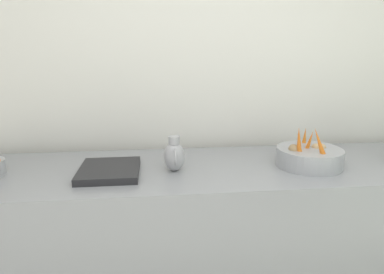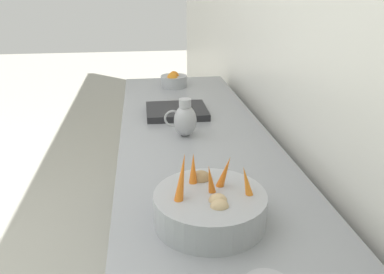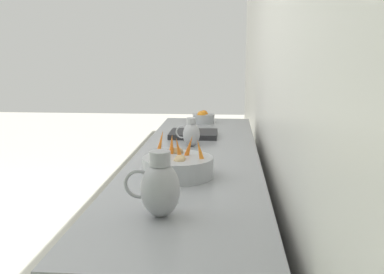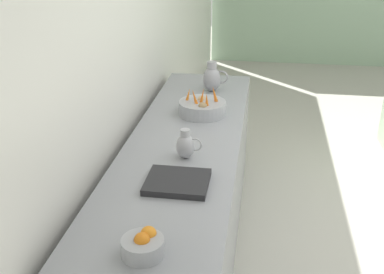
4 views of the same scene
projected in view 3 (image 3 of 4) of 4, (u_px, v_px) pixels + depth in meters
name	position (u px, v px, depth m)	size (l,w,h in m)	color
tile_wall_left	(293.00, 57.00, 2.11)	(0.10, 9.56, 3.00)	white
prep_counter	(196.00, 228.00, 2.84)	(0.74, 2.98, 0.91)	gray
vegetable_colander	(178.00, 166.00, 2.29)	(0.35, 0.35, 0.24)	#9EA0A5
orange_bowl	(203.00, 118.00, 3.93)	(0.19, 0.19, 0.11)	#9EA0A5
metal_pitcher_tall	(160.00, 187.00, 1.73)	(0.21, 0.15, 0.25)	#939399
metal_pitcher_short	(191.00, 133.00, 3.00)	(0.16, 0.11, 0.19)	#A3A3A8
counter_sink_basin	(194.00, 134.00, 3.34)	(0.34, 0.30, 0.04)	#232326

